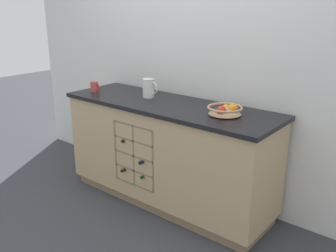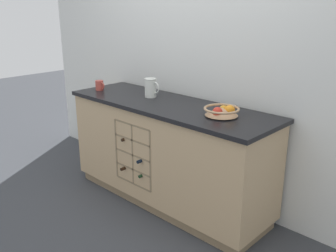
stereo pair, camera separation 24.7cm
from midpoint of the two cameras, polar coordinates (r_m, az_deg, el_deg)
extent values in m
plane|color=#383A3F|center=(3.55, -2.03, -11.22)|extent=(14.00, 14.00, 0.00)
cube|color=silver|center=(3.41, 1.85, 10.30)|extent=(4.40, 0.06, 2.55)
cube|color=#8B7354|center=(3.53, -2.04, -10.59)|extent=(1.88, 0.53, 0.09)
cube|color=tan|center=(3.33, -2.13, -3.83)|extent=(1.94, 0.59, 0.81)
cube|color=black|center=(3.20, -2.22, 3.16)|extent=(1.98, 0.63, 0.03)
cube|color=#8B7354|center=(3.29, -6.23, -4.08)|extent=(0.44, 0.01, 0.55)
cube|color=#8B7354|center=(3.41, -9.48, -3.42)|extent=(0.02, 0.10, 0.55)
cube|color=#8B7354|center=(3.11, -4.01, -5.36)|extent=(0.02, 0.10, 0.55)
cube|color=#8B7354|center=(3.37, -6.70, -8.64)|extent=(0.44, 0.10, 0.02)
cube|color=#8B7354|center=(3.31, -6.79, -6.53)|extent=(0.44, 0.10, 0.02)
cube|color=#8B7354|center=(3.25, -6.87, -4.35)|extent=(0.44, 0.10, 0.02)
cube|color=#8B7354|center=(3.20, -6.97, -2.09)|extent=(0.44, 0.10, 0.02)
cube|color=#8B7354|center=(3.16, -7.06, 0.23)|extent=(0.44, 0.10, 0.02)
cube|color=#8B7354|center=(3.25, -6.87, -4.35)|extent=(0.02, 0.10, 0.55)
cylinder|color=black|center=(3.45, -6.85, -5.82)|extent=(0.08, 0.21, 0.08)
cylinder|color=black|center=(3.36, -8.68, -6.60)|extent=(0.03, 0.09, 0.03)
cylinder|color=#19381E|center=(3.31, -4.11, -6.84)|extent=(0.07, 0.20, 0.07)
cylinder|color=#19381E|center=(3.22, -5.82, -7.64)|extent=(0.03, 0.08, 0.03)
cylinder|color=black|center=(3.25, -4.26, -4.67)|extent=(0.08, 0.20, 0.08)
cylinder|color=black|center=(3.16, -6.06, -5.45)|extent=(0.03, 0.09, 0.03)
cylinder|color=black|center=(3.36, -6.85, -1.54)|extent=(0.07, 0.20, 0.07)
cylinder|color=black|center=(3.27, -8.64, -2.19)|extent=(0.03, 0.09, 0.03)
cylinder|color=tan|center=(2.87, 6.20, 1.74)|extent=(0.12, 0.12, 0.01)
cone|color=tan|center=(2.86, 6.22, 2.40)|extent=(0.25, 0.25, 0.06)
torus|color=tan|center=(2.85, 6.23, 2.79)|extent=(0.27, 0.27, 0.02)
sphere|color=gold|center=(2.91, 6.45, 2.67)|extent=(0.07, 0.07, 0.07)
sphere|color=red|center=(2.81, 5.65, 2.28)|extent=(0.08, 0.08, 0.08)
sphere|color=orange|center=(2.87, 7.43, 2.58)|extent=(0.08, 0.08, 0.08)
cylinder|color=silver|center=(3.39, -5.09, 5.77)|extent=(0.10, 0.10, 0.17)
torus|color=silver|center=(3.38, -5.13, 7.12)|extent=(0.11, 0.11, 0.01)
torus|color=silver|center=(3.35, -4.42, 5.79)|extent=(0.11, 0.01, 0.11)
cylinder|color=#B7473D|center=(3.72, -13.04, 5.87)|extent=(0.08, 0.08, 0.10)
torus|color=#B7473D|center=(3.69, -12.64, 5.82)|extent=(0.07, 0.01, 0.07)
camera|label=1|loc=(0.12, -92.18, -0.72)|focal=40.00mm
camera|label=2|loc=(0.12, 87.82, 0.72)|focal=40.00mm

